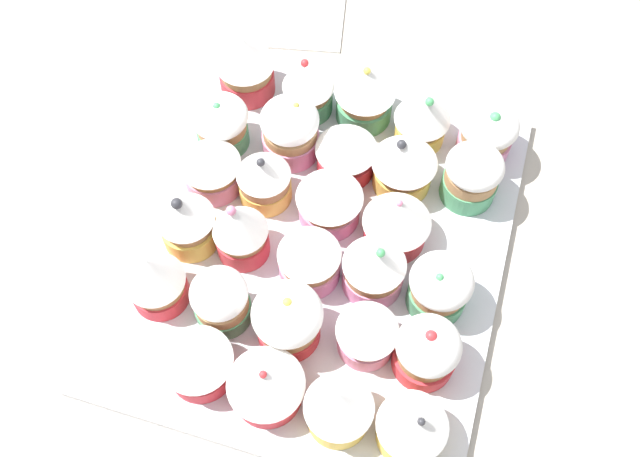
% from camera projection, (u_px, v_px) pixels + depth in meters
% --- Properties ---
extents(ground_plane, '(1.80, 1.80, 0.03)m').
position_uv_depth(ground_plane, '(320.00, 255.00, 0.74)').
color(ground_plane, '#B2A899').
extents(baking_tray, '(0.43, 0.36, 0.01)m').
position_uv_depth(baking_tray, '(320.00, 246.00, 0.72)').
color(baking_tray, silver).
rests_on(baking_tray, ground_plane).
extents(cupcake_0, '(0.07, 0.07, 0.08)m').
position_uv_depth(cupcake_0, '(245.00, 65.00, 0.78)').
color(cupcake_0, '#D1333D').
rests_on(cupcake_0, baking_tray).
extents(cupcake_1, '(0.06, 0.06, 0.06)m').
position_uv_depth(cupcake_1, '(221.00, 123.00, 0.75)').
color(cupcake_1, '#4C9E6B').
rests_on(cupcake_1, baking_tray).
extents(cupcake_2, '(0.06, 0.06, 0.07)m').
position_uv_depth(cupcake_2, '(211.00, 165.00, 0.72)').
color(cupcake_2, pink).
rests_on(cupcake_2, baking_tray).
extents(cupcake_3, '(0.06, 0.06, 0.08)m').
position_uv_depth(cupcake_3, '(186.00, 220.00, 0.69)').
color(cupcake_3, '#EFC651').
rests_on(cupcake_3, baking_tray).
extents(cupcake_4, '(0.06, 0.06, 0.08)m').
position_uv_depth(cupcake_4, '(154.00, 279.00, 0.66)').
color(cupcake_4, '#D1333D').
rests_on(cupcake_4, baking_tray).
extents(cupcake_5, '(0.06, 0.06, 0.07)m').
position_uv_depth(cupcake_5, '(308.00, 87.00, 0.77)').
color(cupcake_5, '#4C9E6B').
rests_on(cupcake_5, baking_tray).
extents(cupcake_6, '(0.06, 0.06, 0.08)m').
position_uv_depth(cupcake_6, '(290.00, 130.00, 0.74)').
color(cupcake_6, pink).
rests_on(cupcake_6, baking_tray).
extents(cupcake_7, '(0.05, 0.05, 0.07)m').
position_uv_depth(cupcake_7, '(264.00, 177.00, 0.71)').
color(cupcake_7, '#EFC651').
rests_on(cupcake_7, baking_tray).
extents(cupcake_8, '(0.05, 0.05, 0.08)m').
position_uv_depth(cupcake_8, '(240.00, 230.00, 0.68)').
color(cupcake_8, '#D1333D').
rests_on(cupcake_8, baking_tray).
extents(cupcake_9, '(0.05, 0.05, 0.07)m').
position_uv_depth(cupcake_9, '(221.00, 300.00, 0.65)').
color(cupcake_9, '#4C9E6B').
rests_on(cupcake_9, baking_tray).
extents(cupcake_10, '(0.06, 0.06, 0.07)m').
position_uv_depth(cupcake_10, '(197.00, 360.00, 0.62)').
color(cupcake_10, '#D1333D').
rests_on(cupcake_10, baking_tray).
extents(cupcake_11, '(0.07, 0.07, 0.08)m').
position_uv_depth(cupcake_11, '(368.00, 94.00, 0.76)').
color(cupcake_11, '#4C9E6B').
rests_on(cupcake_11, baking_tray).
extents(cupcake_12, '(0.06, 0.06, 0.07)m').
position_uv_depth(cupcake_12, '(344.00, 149.00, 0.73)').
color(cupcake_12, '#D1333D').
rests_on(cupcake_12, baking_tray).
extents(cupcake_13, '(0.07, 0.07, 0.07)m').
position_uv_depth(cupcake_13, '(328.00, 196.00, 0.70)').
color(cupcake_13, pink).
rests_on(cupcake_13, baking_tray).
extents(cupcake_14, '(0.06, 0.06, 0.07)m').
position_uv_depth(cupcake_14, '(312.00, 256.00, 0.67)').
color(cupcake_14, pink).
rests_on(cupcake_14, baking_tray).
extents(cupcake_15, '(0.06, 0.06, 0.07)m').
position_uv_depth(cupcake_15, '(290.00, 320.00, 0.64)').
color(cupcake_15, '#D1333D').
rests_on(cupcake_15, baking_tray).
extents(cupcake_16, '(0.07, 0.07, 0.07)m').
position_uv_depth(cupcake_16, '(262.00, 383.00, 0.61)').
color(cupcake_16, '#D1333D').
rests_on(cupcake_16, baking_tray).
extents(cupcake_17, '(0.06, 0.06, 0.08)m').
position_uv_depth(cupcake_17, '(423.00, 117.00, 0.75)').
color(cupcake_17, '#EFC651').
rests_on(cupcake_17, baking_tray).
extents(cupcake_18, '(0.07, 0.07, 0.08)m').
position_uv_depth(cupcake_18, '(405.00, 162.00, 0.72)').
color(cupcake_18, '#EFC651').
rests_on(cupcake_18, baking_tray).
extents(cupcake_19, '(0.07, 0.07, 0.07)m').
position_uv_depth(cupcake_19, '(397.00, 221.00, 0.69)').
color(cupcake_19, '#D1333D').
rests_on(cupcake_19, baking_tray).
extents(cupcake_20, '(0.06, 0.06, 0.08)m').
position_uv_depth(cupcake_20, '(374.00, 265.00, 0.66)').
color(cupcake_20, pink).
rests_on(cupcake_20, baking_tray).
extents(cupcake_21, '(0.06, 0.06, 0.07)m').
position_uv_depth(cupcake_21, '(367.00, 331.00, 0.64)').
color(cupcake_21, pink).
rests_on(cupcake_21, baking_tray).
extents(cupcake_22, '(0.06, 0.06, 0.07)m').
position_uv_depth(cupcake_22, '(339.00, 407.00, 0.60)').
color(cupcake_22, '#EFC651').
rests_on(cupcake_22, baking_tray).
extents(cupcake_23, '(0.06, 0.06, 0.07)m').
position_uv_depth(cupcake_23, '(487.00, 133.00, 0.74)').
color(cupcake_23, pink).
rests_on(cupcake_23, baking_tray).
extents(cupcake_24, '(0.06, 0.06, 0.07)m').
position_uv_depth(cupcake_24, '(472.00, 175.00, 0.72)').
color(cupcake_24, '#4C9E6B').
rests_on(cupcake_24, baking_tray).
extents(cupcake_25, '(0.06, 0.06, 0.07)m').
position_uv_depth(cupcake_25, '(440.00, 287.00, 0.66)').
color(cupcake_25, '#4C9E6B').
rests_on(cupcake_25, baking_tray).
extents(cupcake_26, '(0.06, 0.06, 0.07)m').
position_uv_depth(cupcake_26, '(427.00, 351.00, 0.63)').
color(cupcake_26, '#D1333D').
rests_on(cupcake_26, baking_tray).
extents(cupcake_27, '(0.06, 0.06, 0.07)m').
position_uv_depth(cupcake_27, '(412.00, 427.00, 0.60)').
color(cupcake_27, '#EFC651').
rests_on(cupcake_27, baking_tray).
extents(napkin, '(0.13, 0.15, 0.01)m').
position_uv_depth(napkin, '(290.00, 14.00, 0.88)').
color(napkin, white).
rests_on(napkin, ground_plane).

